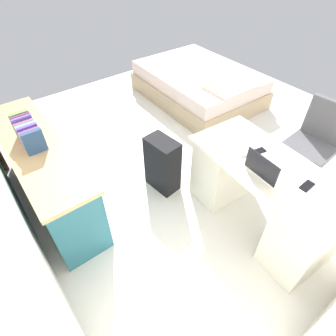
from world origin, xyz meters
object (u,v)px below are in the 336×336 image
object	(u,v)px
computer_mouse	(245,153)
cell_phone_near_laptop	(307,186)
bed	(199,84)
suitcase_black	(162,165)
desk	(262,195)
figurine_small	(20,122)
laptop	(265,170)
office_chair	(311,149)
credenza	(46,174)
cell_phone_by_mouse	(258,151)

from	to	relation	value
computer_mouse	cell_phone_near_laptop	bearing A→B (deg)	-166.05
bed	cell_phone_near_laptop	world-z (taller)	cell_phone_near_laptop
cell_phone_near_laptop	suitcase_black	bearing A→B (deg)	17.96
desk	suitcase_black	xyz separation A→B (m)	(0.96, 0.43, -0.08)
computer_mouse	figurine_small	distance (m)	2.13
suitcase_black	laptop	xyz separation A→B (m)	(-0.97, -0.31, 0.48)
office_chair	laptop	world-z (taller)	laptop
office_chair	credenza	xyz separation A→B (m)	(1.40, 2.41, -0.03)
office_chair	laptop	bearing A→B (deg)	95.85
desk	credenza	xyz separation A→B (m)	(1.49, 1.48, -0.01)
laptop	figurine_small	world-z (taller)	laptop
laptop	figurine_small	distance (m)	2.29
credenza	computer_mouse	distance (m)	1.93
desk	computer_mouse	size ratio (longest dim) A/B	14.84
desk	laptop	distance (m)	0.42
bed	desk	bearing A→B (deg)	151.00
laptop	cell_phone_near_laptop	xyz separation A→B (m)	(-0.29, -0.15, -0.04)
suitcase_black	credenza	bearing A→B (deg)	56.60
suitcase_black	cell_phone_near_laptop	bearing A→B (deg)	-166.27
bed	suitcase_black	distance (m)	2.07
desk	computer_mouse	distance (m)	0.45
figurine_small	office_chair	bearing A→B (deg)	-125.68
bed	cell_phone_by_mouse	world-z (taller)	cell_phone_by_mouse
credenza	laptop	distance (m)	2.07
office_chair	laptop	size ratio (longest dim) A/B	2.89
desk	cell_phone_near_laptop	xyz separation A→B (m)	(-0.30, -0.03, 0.36)
suitcase_black	cell_phone_by_mouse	world-z (taller)	cell_phone_by_mouse
cell_phone_near_laptop	figurine_small	bearing A→B (deg)	33.24
suitcase_black	desk	bearing A→B (deg)	-162.28
bed	figurine_small	distance (m)	2.79
desk	credenza	world-z (taller)	credenza
suitcase_black	figurine_small	distance (m)	1.45
credenza	bed	size ratio (longest dim) A/B	0.93
office_chair	figurine_small	bearing A→B (deg)	54.32
computer_mouse	laptop	bearing A→B (deg)	170.98
cell_phone_near_laptop	bed	bearing A→B (deg)	-27.55
bed	computer_mouse	distance (m)	2.40
bed	cell_phone_near_laptop	bearing A→B (deg)	154.65
credenza	suitcase_black	bearing A→B (deg)	-116.97
cell_phone_by_mouse	figurine_small	size ratio (longest dim) A/B	1.24
laptop	figurine_small	xyz separation A→B (m)	(1.84, 1.36, 0.03)
cell_phone_by_mouse	bed	bearing A→B (deg)	-17.69
laptop	computer_mouse	world-z (taller)	laptop
credenza	figurine_small	distance (m)	0.55
credenza	computer_mouse	world-z (taller)	computer_mouse
laptop	computer_mouse	distance (m)	0.27
bed	computer_mouse	world-z (taller)	computer_mouse
desk	credenza	bearing A→B (deg)	44.73
computer_mouse	suitcase_black	bearing A→B (deg)	31.43
computer_mouse	figurine_small	bearing A→B (deg)	46.09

